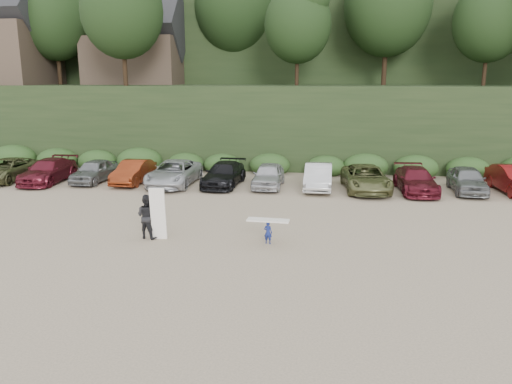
# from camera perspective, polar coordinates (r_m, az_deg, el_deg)

# --- Properties ---
(ground) EXTENTS (120.00, 120.00, 0.00)m
(ground) POSITION_cam_1_polar(r_m,az_deg,el_deg) (21.39, -4.42, -5.10)
(ground) COLOR tan
(ground) RESTS_ON ground
(hillside_backdrop) EXTENTS (90.00, 41.50, 28.00)m
(hillside_backdrop) POSITION_cam_1_polar(r_m,az_deg,el_deg) (56.20, 2.78, 17.66)
(hillside_backdrop) COLOR black
(hillside_backdrop) RESTS_ON ground
(parked_cars) EXTENTS (39.69, 5.72, 1.60)m
(parked_cars) POSITION_cam_1_polar(r_m,az_deg,el_deg) (31.30, -6.44, 2.08)
(parked_cars) COLOR silver
(parked_cars) RESTS_ON ground
(child_surfer) EXTENTS (1.74, 0.60, 1.03)m
(child_surfer) POSITION_cam_1_polar(r_m,az_deg,el_deg) (20.25, 1.39, -4.04)
(child_surfer) COLOR navy
(child_surfer) RESTS_ON ground
(adult_surfer) EXTENTS (1.40, 0.94, 2.23)m
(adult_surfer) POSITION_cam_1_polar(r_m,az_deg,el_deg) (21.35, -12.24, -2.71)
(adult_surfer) COLOR black
(adult_surfer) RESTS_ON ground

